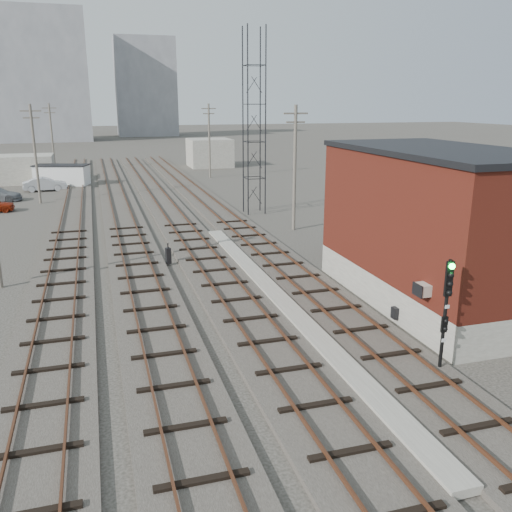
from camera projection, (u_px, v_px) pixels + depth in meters
name	position (u px, v px, depth m)	size (l,w,h in m)	color
ground	(156.00, 178.00, 68.12)	(320.00, 320.00, 0.00)	#282621
track_right	(210.00, 205.00, 49.42)	(3.20, 90.00, 0.39)	#332D28
track_mid_right	(166.00, 207.00, 48.33)	(3.20, 90.00, 0.39)	#332D28
track_mid_left	(121.00, 210.00, 47.23)	(3.20, 90.00, 0.39)	#332D28
track_left	(72.00, 212.00, 46.13)	(3.20, 90.00, 0.39)	#332D28
platform_curb	(278.00, 299.00, 25.83)	(0.90, 28.00, 0.26)	gray
brick_building	(437.00, 227.00, 24.95)	(6.54, 12.20, 7.22)	gray
lattice_tower	(254.00, 123.00, 44.53)	(1.60, 1.60, 15.00)	black
utility_pole_left_b	(35.00, 152.00, 49.55)	(1.80, 0.24, 9.00)	#595147
utility_pole_left_c	(52.00, 136.00, 72.58)	(1.80, 0.24, 9.00)	#595147
utility_pole_right_a	(295.00, 165.00, 39.10)	(1.80, 0.24, 9.00)	#595147
utility_pole_right_b	(209.00, 139.00, 66.75)	(1.80, 0.24, 9.00)	#595147
apartment_left	(40.00, 76.00, 128.17)	(22.00, 14.00, 30.00)	gray
apartment_right	(145.00, 88.00, 149.69)	(16.00, 12.00, 26.00)	gray
shed_left	(18.00, 169.00, 63.28)	(8.00, 5.00, 3.20)	gray
shed_right	(210.00, 153.00, 79.26)	(6.00, 6.00, 4.00)	gray
signal_mast	(446.00, 307.00, 18.44)	(0.40, 0.41, 4.14)	gray
switch_stand	(168.00, 255.00, 31.49)	(0.34, 0.34, 1.22)	black
site_trailer	(62.00, 176.00, 60.50)	(6.34, 4.18, 2.46)	white
car_silver	(45.00, 184.00, 57.73)	(1.53, 4.40, 1.45)	#AEB1B6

